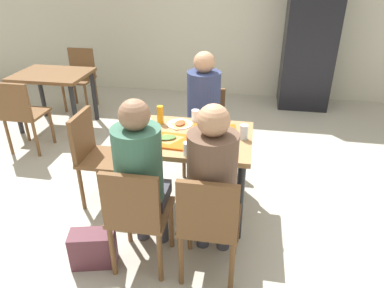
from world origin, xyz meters
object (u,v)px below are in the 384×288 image
object	(u,v)px
main_table	(192,148)
tray_red_near	(168,141)
background_table	(53,82)
background_chair_near	(21,111)
pizza_slice_c	(180,124)
paper_plate_center	(180,124)
plastic_cup_a	(195,115)
tray_red_far	(214,131)
background_chair_far	(80,74)
person_in_red	(141,170)
pizza_slice_b	(216,131)
plastic_cup_c	(147,124)
condiment_bottle	(160,115)
person_far_side	(203,106)
plastic_cup_b	(188,149)
person_in_brown_jacket	(212,177)
chair_near_left	(137,213)
plastic_cup_d	(208,120)
chair_left_end	(95,152)
chair_far_side	(205,124)
chair_near_right	(209,221)
foil_bundle	(142,128)
handbag	(93,249)
paper_plate_near_edge	(206,149)
soda_can	(244,132)
pizza_slice_a	(167,138)
drink_fridge	(309,42)

from	to	relation	value
main_table	tray_red_near	bearing A→B (deg)	-142.78
background_table	background_chair_near	distance (m)	0.74
tray_red_near	pizza_slice_c	bearing A→B (deg)	84.18
paper_plate_center	plastic_cup_a	xyz separation A→B (m)	(0.12, 0.11, 0.05)
tray_red_far	background_chair_far	size ratio (longest dim) A/B	0.42
person_in_red	pizza_slice_b	size ratio (longest dim) A/B	5.16
background_chair_near	pizza_slice_b	bearing A→B (deg)	-16.20
plastic_cup_c	condiment_bottle	size ratio (longest dim) A/B	0.62
main_table	plastic_cup_c	xyz separation A→B (m)	(-0.39, 0.06, 0.16)
person_far_side	plastic_cup_b	distance (m)	0.93
person_in_brown_jacket	pizza_slice_c	world-z (taller)	person_in_brown_jacket
chair_near_left	plastic_cup_c	distance (m)	0.87
plastic_cup_d	person_in_brown_jacket	bearing A→B (deg)	-80.30
chair_left_end	pizza_slice_c	bearing A→B (deg)	14.55
chair_near_left	chair_left_end	bearing A→B (deg)	129.78
background_chair_far	tray_red_far	bearing A→B (deg)	-43.20
chair_far_side	chair_left_end	bearing A→B (deg)	-139.12
plastic_cup_a	chair_near_right	bearing A→B (deg)	-75.94
person_in_red	foil_bundle	world-z (taller)	person_in_red
person_far_side	chair_far_side	bearing A→B (deg)	90.00
person_in_red	chair_near_right	bearing A→B (deg)	-16.11
plastic_cup_a	main_table	bearing A→B (deg)	-85.57
foil_bundle	background_table	bearing A→B (deg)	137.88
person_far_side	chair_near_right	bearing A→B (deg)	-79.91
pizza_slice_c	plastic_cup_c	size ratio (longest dim) A/B	1.82
paper_plate_center	pizza_slice_b	distance (m)	0.35
pizza_slice_c	handbag	world-z (taller)	pizza_slice_c
plastic_cup_d	plastic_cup_b	bearing A→B (deg)	-97.50
tray_red_far	person_far_side	bearing A→B (deg)	108.72
person_in_red	person_in_brown_jacket	size ratio (longest dim) A/B	1.00
chair_near_left	handbag	world-z (taller)	chair_near_left
paper_plate_near_edge	soda_can	xyz separation A→B (m)	(0.27, 0.22, 0.06)
paper_plate_center	plastic_cup_a	bearing A→B (deg)	42.35
plastic_cup_d	background_chair_far	distance (m)	2.92
handbag	pizza_slice_a	bearing A→B (deg)	57.48
pizza_slice_c	soda_can	world-z (taller)	soda_can
drink_fridge	background_table	bearing A→B (deg)	-156.94
foil_bundle	main_table	bearing A→B (deg)	2.56
tray_red_near	plastic_cup_d	world-z (taller)	plastic_cup_d
chair_left_end	person_in_brown_jacket	bearing A→B (deg)	-28.84
condiment_bottle	background_chair_near	size ratio (longest dim) A/B	0.19
paper_plate_center	background_table	bearing A→B (deg)	146.51
condiment_bottle	foil_bundle	bearing A→B (deg)	-113.69
chair_far_side	pizza_slice_b	bearing A→B (deg)	-74.72
chair_left_end	drink_fridge	distance (m)	3.55
tray_red_near	plastic_cup_d	size ratio (longest dim) A/B	3.60
chair_left_end	pizza_slice_a	bearing A→B (deg)	-9.51
foil_bundle	background_chair_near	xyz separation A→B (m)	(-1.64, 0.75, -0.28)
tray_red_near	condiment_bottle	xyz separation A→B (m)	(-0.15, 0.33, 0.07)
person_in_red	chair_near_left	bearing A→B (deg)	-90.00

